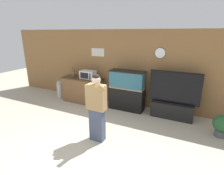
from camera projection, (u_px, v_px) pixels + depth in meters
name	position (u px, v px, depth m)	size (l,w,h in m)	color
ground_plane	(78.00, 147.00, 3.97)	(18.00, 18.00, 0.00)	#B2A893
wall_back_paneled	(126.00, 68.00, 6.06)	(10.00, 0.08, 2.60)	olive
counter_island	(83.00, 90.00, 6.47)	(1.51, 0.63, 0.92)	brown
microwave	(88.00, 75.00, 6.20)	(0.52, 0.34, 0.28)	silver
knife_block	(73.00, 73.00, 6.48)	(0.14, 0.10, 0.35)	brown
aquarium_on_stand	(127.00, 90.00, 5.77)	(1.15, 0.44, 1.33)	black
tv_on_stand	(172.00, 105.00, 5.25)	(1.46, 0.40, 1.43)	black
person_standing	(96.00, 107.00, 4.02)	(0.52, 0.39, 1.64)	#424C66
potted_plant	(222.00, 125.00, 4.30)	(0.43, 0.43, 0.58)	#4C4C51
trash_bin	(60.00, 89.00, 6.98)	(0.26, 0.26, 0.67)	#B7B7BC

